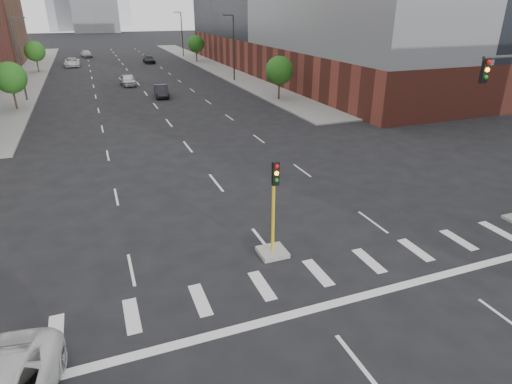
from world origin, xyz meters
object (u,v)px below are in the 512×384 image
median_traffic_signal (273,235)px  car_deep_right (149,59)px  car_far_left (72,62)px  car_near_left (127,80)px  car_distant (86,54)px  car_mid_right (161,91)px

median_traffic_signal → car_deep_right: size_ratio=0.94×
car_deep_right → car_far_left: bearing=-179.2°
car_near_left → car_deep_right: size_ratio=0.93×
car_distant → car_far_left: bearing=-107.5°
median_traffic_signal → car_mid_right: (1.50, 37.85, -0.26)m
car_mid_right → car_far_left: 36.08m
car_deep_right → median_traffic_signal: bearing=-94.5°
car_deep_right → car_distant: 18.98m
median_traffic_signal → car_far_left: bearing=97.0°
car_near_left → car_mid_right: car_near_left is taller
car_mid_right → car_distant: (-7.60, 50.30, 0.06)m
car_near_left → car_far_left: car_far_left is taller
car_mid_right → car_deep_right: (3.47, 34.88, -0.04)m
median_traffic_signal → car_near_left: median_traffic_signal is taller
median_traffic_signal → car_distant: median_traffic_signal is taller
car_near_left → car_deep_right: car_near_left is taller
car_far_left → car_deep_right: size_ratio=1.18×
car_deep_right → car_mid_right: bearing=-96.2°
car_far_left → car_deep_right: car_far_left is taller
car_far_left → car_deep_right: 13.84m
median_traffic_signal → car_far_left: median_traffic_signal is taller
car_near_left → car_mid_right: bearing=-79.2°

